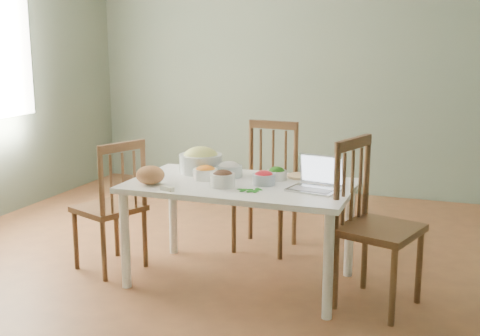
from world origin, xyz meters
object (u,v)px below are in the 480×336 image
(chair_right, at_px, (380,226))
(bread_boule, at_px, (150,175))
(chair_left, at_px, (109,205))
(bowl_squash, at_px, (201,160))
(laptop, at_px, (314,174))
(chair_far, at_px, (265,187))
(dining_table, at_px, (240,233))

(chair_right, distance_m, bread_boule, 1.47)
(chair_left, bearing_deg, chair_right, 112.17)
(bread_boule, relative_size, bowl_squash, 0.61)
(bread_boule, bearing_deg, laptop, 10.28)
(chair_far, bearing_deg, chair_left, -137.67)
(chair_left, distance_m, bowl_squash, 0.72)
(dining_table, xyz_separation_m, bread_boule, (-0.53, -0.23, 0.40))
(chair_right, bearing_deg, laptop, 103.18)
(chair_far, height_order, laptop, chair_far)
(chair_left, bearing_deg, bowl_squash, 138.44)
(bowl_squash, bearing_deg, chair_left, -153.38)
(chair_left, xyz_separation_m, bread_boule, (0.41, -0.14, 0.28))
(dining_table, height_order, bowl_squash, bowl_squash)
(dining_table, distance_m, chair_far, 0.70)
(chair_right, relative_size, bread_boule, 5.52)
(bowl_squash, bearing_deg, chair_right, -12.27)
(chair_far, xyz_separation_m, bowl_squash, (-0.32, -0.47, 0.28))
(chair_left, xyz_separation_m, laptop, (1.44, 0.04, 0.32))
(chair_left, bearing_deg, bread_boule, 92.78)
(laptop, bearing_deg, chair_right, 6.51)
(chair_far, distance_m, chair_left, 1.18)
(chair_left, distance_m, chair_right, 1.86)
(bowl_squash, bearing_deg, laptop, -15.87)
(dining_table, xyz_separation_m, chair_right, (0.91, -0.07, 0.17))
(dining_table, distance_m, chair_right, 0.93)
(dining_table, bearing_deg, bowl_squash, 150.63)
(chair_right, bearing_deg, bowl_squash, 95.45)
(chair_right, xyz_separation_m, bread_boule, (-1.45, -0.15, 0.23))
(chair_left, bearing_deg, chair_far, 152.07)
(chair_far, bearing_deg, dining_table, -84.08)
(chair_right, bearing_deg, chair_far, 69.62)
(chair_right, bearing_deg, bread_boule, 113.78)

